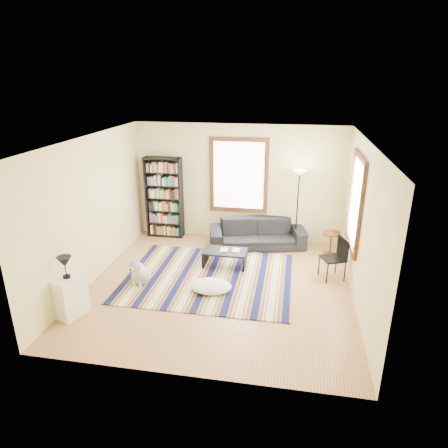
% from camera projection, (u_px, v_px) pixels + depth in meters
% --- Properties ---
extents(floor, '(5.00, 5.00, 0.10)m').
position_uv_depth(floor, '(219.00, 288.00, 7.75)').
color(floor, tan).
rests_on(floor, ground).
extents(ceiling, '(5.00, 5.00, 0.10)m').
position_uv_depth(ceiling, '(219.00, 137.00, 6.73)').
color(ceiling, white).
rests_on(ceiling, floor).
extents(wall_back, '(5.00, 0.10, 2.80)m').
position_uv_depth(wall_back, '(239.00, 183.00, 9.59)').
color(wall_back, beige).
rests_on(wall_back, floor).
extents(wall_front, '(5.00, 0.10, 2.80)m').
position_uv_depth(wall_front, '(180.00, 287.00, 4.89)').
color(wall_front, beige).
rests_on(wall_front, floor).
extents(wall_left, '(0.10, 5.00, 2.80)m').
position_uv_depth(wall_left, '(89.00, 210.00, 7.66)').
color(wall_left, beige).
rests_on(wall_left, floor).
extents(wall_right, '(0.10, 5.00, 2.80)m').
position_uv_depth(wall_right, '(365.00, 227.00, 6.82)').
color(wall_right, beige).
rests_on(wall_right, floor).
extents(window_back, '(1.20, 0.06, 1.60)m').
position_uv_depth(window_back, '(239.00, 176.00, 9.45)').
color(window_back, white).
rests_on(window_back, wall_back).
extents(window_right, '(0.06, 1.20, 1.60)m').
position_uv_depth(window_right, '(356.00, 202.00, 7.50)').
color(window_right, white).
rests_on(window_right, wall_right).
extents(rug, '(3.34, 2.67, 0.02)m').
position_uv_depth(rug, '(209.00, 277.00, 8.05)').
color(rug, '#0C1140').
rests_on(rug, floor).
extents(sofa, '(1.37, 2.36, 0.65)m').
position_uv_depth(sofa, '(257.00, 233.00, 9.42)').
color(sofa, black).
rests_on(sofa, floor).
extents(bookshelf, '(0.90, 0.30, 2.00)m').
position_uv_depth(bookshelf, '(164.00, 198.00, 9.82)').
color(bookshelf, black).
rests_on(bookshelf, floor).
extents(coffee_table, '(1.01, 0.75, 0.36)m').
position_uv_depth(coffee_table, '(225.00, 258.00, 8.48)').
color(coffee_table, black).
rests_on(coffee_table, floor).
extents(book_a, '(0.23, 0.18, 0.02)m').
position_uv_depth(book_a, '(220.00, 250.00, 8.43)').
color(book_a, beige).
rests_on(book_a, coffee_table).
extents(book_b, '(0.18, 0.23, 0.02)m').
position_uv_depth(book_b, '(232.00, 250.00, 8.43)').
color(book_b, beige).
rests_on(book_b, coffee_table).
extents(floor_cushion, '(0.86, 0.69, 0.20)m').
position_uv_depth(floor_cushion, '(211.00, 286.00, 7.53)').
color(floor_cushion, white).
rests_on(floor_cushion, floor).
extents(floor_lamp, '(0.32, 0.32, 1.86)m').
position_uv_depth(floor_lamp, '(297.00, 210.00, 9.15)').
color(floor_lamp, black).
rests_on(floor_lamp, floor).
extents(side_table, '(0.40, 0.40, 0.54)m').
position_uv_depth(side_table, '(331.00, 244.00, 8.98)').
color(side_table, '#452611').
rests_on(side_table, floor).
extents(folding_chair, '(0.54, 0.53, 0.86)m').
position_uv_depth(folding_chair, '(333.00, 259.00, 7.89)').
color(folding_chair, black).
rests_on(folding_chair, floor).
extents(white_cabinet, '(0.53, 0.60, 0.70)m').
position_uv_depth(white_cabinet, '(70.00, 296.00, 6.71)').
color(white_cabinet, white).
rests_on(white_cabinet, floor).
extents(table_lamp, '(0.27, 0.27, 0.38)m').
position_uv_depth(table_lamp, '(65.00, 267.00, 6.52)').
color(table_lamp, black).
rests_on(table_lamp, white_cabinet).
extents(dog, '(0.51, 0.64, 0.58)m').
position_uv_depth(dog, '(141.00, 269.00, 7.75)').
color(dog, silver).
rests_on(dog, floor).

